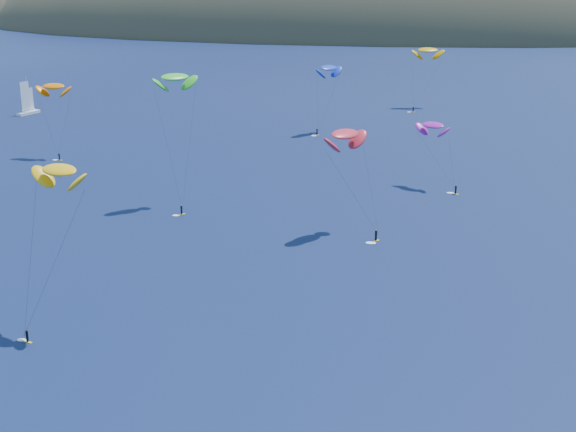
% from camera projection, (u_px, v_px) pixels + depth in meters
% --- Properties ---
extents(island, '(730.00, 300.00, 210.00)m').
position_uv_depth(island, '(416.00, 40.00, 582.26)').
color(island, '#3D3526').
rests_on(island, ground).
extents(sailboat, '(9.90, 9.22, 11.82)m').
position_uv_depth(sailboat, '(28.00, 111.00, 252.57)').
color(sailboat, silver).
rests_on(sailboat, ground).
extents(kitesurfer_1, '(8.55, 6.94, 19.76)m').
position_uv_depth(kitesurfer_1, '(53.00, 86.00, 195.18)').
color(kitesurfer_1, gold).
rests_on(kitesurfer_1, ground).
extents(kitesurfer_2, '(9.20, 10.08, 23.85)m').
position_uv_depth(kitesurfer_2, '(59.00, 170.00, 102.59)').
color(kitesurfer_2, gold).
rests_on(kitesurfer_2, ground).
extents(kitesurfer_3, '(9.40, 13.19, 27.75)m').
position_uv_depth(kitesurfer_3, '(175.00, 77.00, 155.03)').
color(kitesurfer_3, gold).
rests_on(kitesurfer_3, ground).
extents(kitesurfer_4, '(9.09, 10.86, 20.63)m').
position_uv_depth(kitesurfer_4, '(329.00, 68.00, 222.28)').
color(kitesurfer_4, gold).
rests_on(kitesurfer_4, ground).
extents(kitesurfer_6, '(10.08, 10.80, 15.47)m').
position_uv_depth(kitesurfer_6, '(433.00, 125.00, 170.68)').
color(kitesurfer_6, gold).
rests_on(kitesurfer_6, ground).
extents(kitesurfer_9, '(11.51, 11.04, 20.63)m').
position_uv_depth(kitesurfer_9, '(345.00, 134.00, 140.28)').
color(kitesurfer_9, gold).
rests_on(kitesurfer_9, ground).
extents(kitesurfer_11, '(10.71, 14.78, 21.27)m').
position_uv_depth(kitesurfer_11, '(428.00, 50.00, 260.66)').
color(kitesurfer_11, gold).
rests_on(kitesurfer_11, ground).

